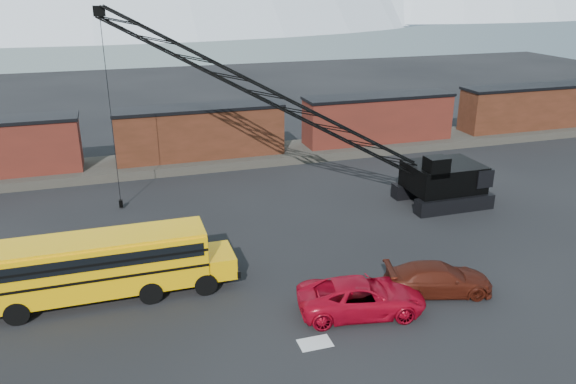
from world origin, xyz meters
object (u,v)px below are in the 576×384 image
school_bus (106,264)px  red_pickup (361,297)px  crawler_crane (272,98)px  maroon_suv (438,279)px

school_bus → red_pickup: school_bus is taller
school_bus → crawler_crane: 14.98m
school_bus → crawler_crane: crawler_crane is taller
school_bus → maroon_suv: size_ratio=2.24×
school_bus → maroon_suv: school_bus is taller
maroon_suv → crawler_crane: size_ratio=0.21×
maroon_suv → red_pickup: bearing=110.3°
red_pickup → maroon_suv: red_pickup is taller
school_bus → crawler_crane: (10.73, 8.81, 5.62)m
maroon_suv → crawler_crane: crawler_crane is taller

